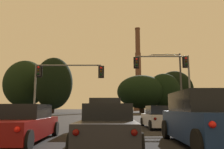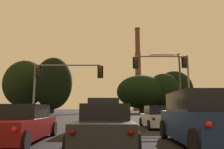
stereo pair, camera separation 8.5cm
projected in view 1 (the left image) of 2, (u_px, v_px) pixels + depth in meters
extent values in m
cube|color=maroon|center=(21.00, 128.00, 8.34)|extent=(1.98, 4.67, 0.70)
cube|color=black|center=(24.00, 111.00, 8.67)|extent=(1.70, 2.26, 0.55)
cylinder|color=black|center=(16.00, 129.00, 10.15)|extent=(0.24, 0.65, 0.64)
cylinder|color=black|center=(55.00, 129.00, 10.22)|extent=(0.24, 0.65, 0.64)
cylinder|color=black|center=(27.00, 141.00, 6.47)|extent=(0.24, 0.65, 0.64)
sphere|color=red|center=(16.00, 130.00, 6.11)|extent=(0.17, 0.17, 0.17)
cube|color=silver|center=(105.00, 118.00, 13.38)|extent=(1.97, 4.82, 0.95)
cube|color=black|center=(105.00, 104.00, 13.62)|extent=(1.81, 2.82, 0.70)
cylinder|color=black|center=(93.00, 121.00, 15.24)|extent=(0.23, 0.76, 0.76)
cylinder|color=black|center=(120.00, 121.00, 15.23)|extent=(0.23, 0.76, 0.76)
cylinder|color=black|center=(86.00, 125.00, 11.44)|extent=(0.23, 0.76, 0.76)
cylinder|color=black|center=(121.00, 125.00, 11.42)|extent=(0.23, 0.76, 0.76)
sphere|color=red|center=(88.00, 116.00, 11.02)|extent=(0.17, 0.17, 0.17)
sphere|color=red|center=(119.00, 116.00, 11.01)|extent=(0.17, 0.17, 0.17)
cube|color=silver|center=(158.00, 120.00, 14.29)|extent=(1.79, 4.03, 0.72)
cube|color=black|center=(159.00, 110.00, 13.99)|extent=(1.59, 1.93, 0.55)
cylinder|color=black|center=(142.00, 122.00, 15.85)|extent=(0.23, 0.60, 0.60)
cylinder|color=black|center=(165.00, 122.00, 15.88)|extent=(0.23, 0.60, 0.60)
cylinder|color=black|center=(150.00, 125.00, 12.64)|extent=(0.23, 0.60, 0.60)
cylinder|color=black|center=(179.00, 125.00, 12.67)|extent=(0.23, 0.60, 0.60)
sphere|color=#500705|center=(154.00, 119.00, 12.31)|extent=(0.17, 0.17, 0.17)
sphere|color=#500705|center=(178.00, 119.00, 12.34)|extent=(0.17, 0.17, 0.17)
cube|color=#232328|center=(108.00, 130.00, 7.63)|extent=(1.88, 4.63, 0.70)
cube|color=black|center=(108.00, 112.00, 7.95)|extent=(1.66, 2.23, 0.55)
cylinder|color=black|center=(89.00, 130.00, 9.49)|extent=(0.23, 0.64, 0.64)
cylinder|color=black|center=(129.00, 130.00, 9.46)|extent=(0.23, 0.64, 0.64)
cylinder|color=black|center=(72.00, 145.00, 5.74)|extent=(0.23, 0.64, 0.64)
cylinder|color=black|center=(139.00, 145.00, 5.71)|extent=(0.23, 0.64, 0.64)
sphere|color=#500705|center=(75.00, 132.00, 5.37)|extent=(0.17, 0.17, 0.17)
sphere|color=#500705|center=(134.00, 133.00, 5.35)|extent=(0.17, 0.17, 0.17)
cube|color=navy|center=(205.00, 126.00, 7.44)|extent=(2.04, 4.85, 0.95)
cube|color=black|center=(202.00, 101.00, 7.68)|extent=(1.85, 2.85, 0.70)
cylinder|color=black|center=(165.00, 129.00, 9.31)|extent=(0.24, 0.77, 0.76)
cylinder|color=black|center=(210.00, 129.00, 9.27)|extent=(0.24, 0.77, 0.76)
cylinder|color=black|center=(198.00, 144.00, 5.51)|extent=(0.24, 0.77, 0.76)
sphere|color=red|center=(212.00, 125.00, 5.09)|extent=(0.17, 0.17, 0.17)
cylinder|color=slate|center=(34.00, 92.00, 21.11)|extent=(0.18, 0.18, 5.58)
cylinder|color=black|center=(33.00, 121.00, 20.69)|extent=(0.40, 0.40, 0.10)
cube|color=black|center=(38.00, 71.00, 21.43)|extent=(0.34, 0.34, 1.04)
cube|color=black|center=(39.00, 71.00, 21.61)|extent=(0.58, 0.03, 1.25)
sphere|color=red|center=(38.00, 67.00, 21.29)|extent=(0.22, 0.22, 0.22)
sphere|color=#352604|center=(38.00, 71.00, 21.25)|extent=(0.22, 0.22, 0.22)
sphere|color=black|center=(37.00, 74.00, 21.20)|extent=(0.22, 0.22, 0.22)
cylinder|color=slate|center=(68.00, 65.00, 21.53)|extent=(6.42, 0.14, 0.14)
sphere|color=slate|center=(36.00, 65.00, 21.52)|extent=(0.18, 0.18, 0.18)
cube|color=black|center=(100.00, 72.00, 21.44)|extent=(0.34, 0.34, 1.04)
cube|color=black|center=(101.00, 72.00, 21.62)|extent=(0.58, 0.03, 1.25)
sphere|color=red|center=(100.00, 68.00, 21.30)|extent=(0.22, 0.22, 0.22)
sphere|color=#352604|center=(100.00, 71.00, 21.25)|extent=(0.22, 0.22, 0.22)
sphere|color=black|center=(100.00, 75.00, 21.20)|extent=(0.22, 0.22, 0.22)
cylinder|color=slate|center=(189.00, 88.00, 22.39)|extent=(0.18, 0.18, 6.75)
cylinder|color=black|center=(191.00, 121.00, 21.88)|extent=(0.40, 0.40, 0.10)
cube|color=black|center=(185.00, 62.00, 22.80)|extent=(0.34, 0.34, 1.04)
cube|color=black|center=(184.00, 62.00, 22.98)|extent=(0.58, 0.03, 1.25)
sphere|color=red|center=(185.00, 58.00, 22.66)|extent=(0.22, 0.22, 0.22)
sphere|color=#352604|center=(185.00, 61.00, 22.61)|extent=(0.22, 0.22, 0.22)
sphere|color=black|center=(186.00, 64.00, 22.56)|extent=(0.22, 0.22, 0.22)
cylinder|color=slate|center=(162.00, 56.00, 22.88)|extent=(5.43, 0.14, 0.14)
sphere|color=slate|center=(187.00, 57.00, 22.89)|extent=(0.18, 0.18, 0.18)
cube|color=black|center=(136.00, 62.00, 22.77)|extent=(0.34, 0.34, 1.04)
cube|color=black|center=(136.00, 63.00, 22.95)|extent=(0.58, 0.03, 1.25)
sphere|color=red|center=(136.00, 59.00, 22.64)|extent=(0.22, 0.22, 0.22)
sphere|color=#352604|center=(136.00, 62.00, 22.59)|extent=(0.22, 0.22, 0.22)
sphere|color=black|center=(136.00, 65.00, 22.54)|extent=(0.22, 0.22, 0.22)
cylinder|color=#38383A|center=(180.00, 86.00, 25.13)|extent=(0.20, 0.20, 7.64)
cylinder|color=#38383A|center=(165.00, 55.00, 25.69)|extent=(3.37, 0.12, 0.12)
sphere|color=#38383A|center=(179.00, 55.00, 25.69)|extent=(0.20, 0.20, 0.20)
ellipsoid|color=silver|center=(151.00, 56.00, 25.67)|extent=(0.64, 0.36, 0.26)
cylinder|color=#523427|center=(138.00, 108.00, 116.35)|extent=(5.87, 5.87, 2.76)
cylinder|color=brown|center=(138.00, 92.00, 117.67)|extent=(3.67, 3.67, 14.42)
cylinder|color=brown|center=(138.00, 66.00, 119.88)|extent=(3.15, 3.15, 14.42)
cylinder|color=brown|center=(137.00, 40.00, 122.09)|extent=(2.64, 2.64, 14.42)
cylinder|color=brown|center=(137.00, 29.00, 123.14)|extent=(2.96, 2.96, 0.70)
cylinder|color=black|center=(23.00, 107.00, 62.18)|extent=(1.22, 1.22, 3.26)
ellipsoid|color=black|center=(24.00, 84.00, 63.20)|extent=(12.20, 10.98, 13.51)
cylinder|color=black|center=(175.00, 109.00, 66.02)|extent=(1.12, 1.12, 2.37)
ellipsoid|color=black|center=(174.00, 90.00, 66.88)|extent=(11.21, 10.09, 11.76)
cylinder|color=black|center=(52.00, 108.00, 54.64)|extent=(0.97, 0.97, 2.66)
ellipsoid|color=black|center=(53.00, 83.00, 55.60)|extent=(9.68, 8.71, 13.21)
cylinder|color=black|center=(51.00, 106.00, 61.84)|extent=(0.78, 0.78, 3.77)
ellipsoid|color=black|center=(51.00, 88.00, 62.65)|extent=(7.82, 7.04, 9.05)
cylinder|color=black|center=(164.00, 108.00, 60.00)|extent=(0.89, 0.89, 2.67)
ellipsoid|color=black|center=(163.00, 90.00, 60.74)|extent=(8.95, 8.05, 9.43)
cylinder|color=black|center=(141.00, 109.00, 60.40)|extent=(1.37, 1.37, 2.38)
ellipsoid|color=black|center=(141.00, 92.00, 61.12)|extent=(13.69, 12.32, 9.26)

